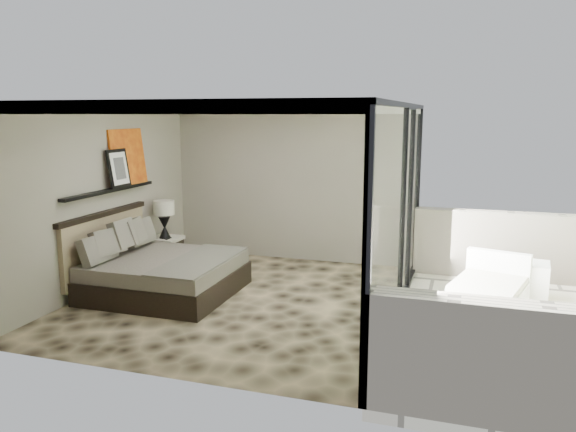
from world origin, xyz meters
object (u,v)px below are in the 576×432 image
(bed, at_px, (159,271))
(ottoman, at_px, (529,280))
(nightstand, at_px, (166,252))
(table_lamp, at_px, (164,214))
(lounger, at_px, (484,298))

(bed, distance_m, ottoman, 5.48)
(nightstand, bearing_deg, table_lamp, -67.96)
(ottoman, relative_size, lounger, 0.27)
(ottoman, bearing_deg, bed, -164.39)
(bed, relative_size, lounger, 1.05)
(bed, xyz_separation_m, ottoman, (5.28, 1.47, -0.07))
(table_lamp, relative_size, ottoman, 1.25)
(nightstand, distance_m, ottoman, 5.96)
(table_lamp, bearing_deg, bed, -63.73)
(table_lamp, height_order, lounger, table_lamp)
(ottoman, bearing_deg, nightstand, -179.13)
(bed, bearing_deg, table_lamp, 116.27)
(ottoman, height_order, lounger, lounger)
(nightstand, distance_m, lounger, 5.38)
(ottoman, bearing_deg, table_lamp, -178.73)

